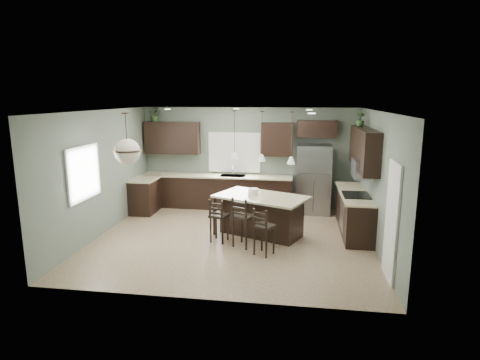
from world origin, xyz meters
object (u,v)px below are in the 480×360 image
bar_stool_center (244,222)px  bar_stool_right (264,231)px  refrigerator (313,179)px  serving_dish (253,192)px  plant_back_left (156,114)px  kitchen_island (261,216)px  bar_stool_left (219,220)px

bar_stool_center → bar_stool_right: bearing=-15.3°
refrigerator → bar_stool_center: size_ratio=1.72×
serving_dish → bar_stool_center: 0.92m
refrigerator → plant_back_left: plant_back_left is taller
serving_dish → bar_stool_center: bar_stool_center is taller
bar_stool_right → plant_back_left: plant_back_left is taller
refrigerator → kitchen_island: refrigerator is taller
bar_stool_left → bar_stool_center: 0.60m
bar_stool_center → plant_back_left: size_ratio=2.70×
serving_dish → bar_stool_left: serving_dish is taller
refrigerator → bar_stool_center: 3.17m
serving_dish → bar_stool_right: serving_dish is taller
bar_stool_center → plant_back_left: 4.64m
serving_dish → bar_stool_center: bearing=-97.5°
kitchen_island → bar_stool_left: (-0.85, -0.52, 0.02)m
kitchen_island → bar_stool_center: 0.78m
kitchen_island → bar_stool_right: 1.12m
kitchen_island → bar_stool_right: bar_stool_right is taller
serving_dish → bar_stool_center: (-0.10, -0.80, -0.46)m
bar_stool_center → kitchen_island: bearing=93.3°
bar_stool_left → kitchen_island: bearing=44.5°
bar_stool_left → serving_dish: bearing=55.0°
serving_dish → refrigerator: bearing=54.7°
refrigerator → bar_stool_left: refrigerator is taller
plant_back_left → serving_dish: bearing=-35.8°
kitchen_island → plant_back_left: (-3.20, 2.25, 2.14)m
kitchen_island → bar_stool_center: bar_stool_center is taller
serving_dish → bar_stool_left: bearing=-138.4°
bar_stool_left → plant_back_left: 4.20m
bar_stool_left → bar_stool_center: (0.56, -0.20, 0.06)m
serving_dish → bar_stool_left: size_ratio=0.25×
refrigerator → kitchen_island: bearing=-120.6°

